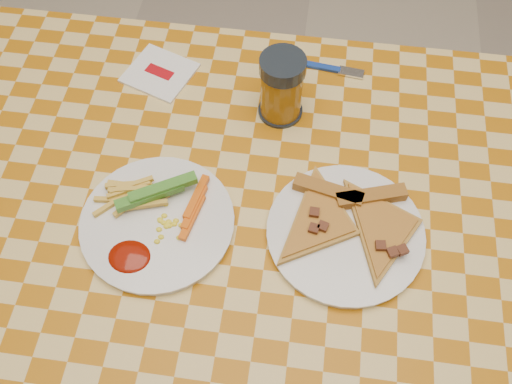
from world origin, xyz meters
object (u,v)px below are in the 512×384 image
plate_left (158,223)px  table (268,249)px  plate_right (345,234)px  drink_glass (282,88)px

plate_left → table: bearing=5.2°
table → plate_right: size_ratio=5.23×
table → plate_left: 0.20m
table → drink_glass: drink_glass is taller
table → plate_right: 0.14m
table → plate_left: bearing=-174.8°
table → plate_right: bearing=2.7°
table → plate_right: (0.12, 0.01, 0.08)m
plate_left → plate_right: (0.30, 0.02, 0.00)m
plate_right → drink_glass: (-0.13, 0.24, 0.06)m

